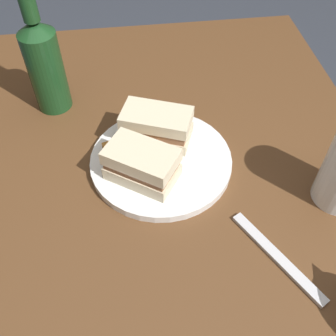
{
  "coord_description": "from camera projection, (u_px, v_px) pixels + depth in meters",
  "views": [
    {
      "loc": [
        0.39,
        -0.06,
        1.28
      ],
      "look_at": [
        -0.04,
        -0.01,
        0.78
      ],
      "focal_mm": 41.95,
      "sensor_mm": 36.0,
      "label": 1
    }
  ],
  "objects": [
    {
      "name": "sandwich_half_right",
      "position": [
        142.0,
        164.0,
        0.65
      ],
      "size": [
        0.12,
        0.13,
        0.06
      ],
      "color": "beige",
      "rests_on": "plate"
    },
    {
      "name": "fork",
      "position": [
        277.0,
        257.0,
        0.58
      ],
      "size": [
        0.17,
        0.1,
        0.01
      ],
      "primitive_type": "cube",
      "rotation": [
        0.0,
        0.0,
        0.5
      ],
      "color": "silver",
      "rests_on": "dining_table"
    },
    {
      "name": "potato_wedge_middle",
      "position": [
        139.0,
        166.0,
        0.67
      ],
      "size": [
        0.03,
        0.05,
        0.02
      ],
      "primitive_type": "cube",
      "rotation": [
        0.0,
        0.0,
        1.79
      ],
      "color": "#AD702D",
      "rests_on": "plate"
    },
    {
      "name": "potato_wedge_front",
      "position": [
        144.0,
        150.0,
        0.7
      ],
      "size": [
        0.05,
        0.05,
        0.02
      ],
      "primitive_type": "cube",
      "rotation": [
        0.0,
        0.0,
        3.99
      ],
      "color": "gold",
      "rests_on": "plate"
    },
    {
      "name": "cider_bottle",
      "position": [
        44.0,
        63.0,
        0.74
      ],
      "size": [
        0.07,
        0.07,
        0.26
      ],
      "color": "#19421E",
      "rests_on": "dining_table"
    },
    {
      "name": "potato_wedge_back",
      "position": [
        137.0,
        153.0,
        0.69
      ],
      "size": [
        0.05,
        0.04,
        0.02
      ],
      "primitive_type": "cube",
      "rotation": [
        0.0,
        0.0,
        2.45
      ],
      "color": "#AD702D",
      "rests_on": "plate"
    },
    {
      "name": "plate",
      "position": [
        161.0,
        161.0,
        0.7
      ],
      "size": [
        0.25,
        0.25,
        0.02
      ],
      "primitive_type": "cylinder",
      "color": "white",
      "rests_on": "dining_table"
    },
    {
      "name": "dining_table",
      "position": [
        173.0,
        288.0,
        0.95
      ],
      "size": [
        1.11,
        0.78,
        0.75
      ],
      "primitive_type": "cube",
      "color": "brown",
      "rests_on": "ground"
    },
    {
      "name": "potato_wedge_left_edge",
      "position": [
        143.0,
        141.0,
        0.71
      ],
      "size": [
        0.05,
        0.03,
        0.02
      ],
      "primitive_type": "cube",
      "rotation": [
        0.0,
        0.0,
        0.22
      ],
      "color": "gold",
      "rests_on": "plate"
    },
    {
      "name": "potato_wedge_right_edge",
      "position": [
        113.0,
        154.0,
        0.69
      ],
      "size": [
        0.06,
        0.04,
        0.02
      ],
      "primitive_type": "cube",
      "rotation": [
        0.0,
        0.0,
        3.44
      ],
      "color": "#AD702D",
      "rests_on": "plate"
    },
    {
      "name": "sandwich_half_left",
      "position": [
        157.0,
        126.0,
        0.71
      ],
      "size": [
        0.11,
        0.14,
        0.06
      ],
      "color": "beige",
      "rests_on": "plate"
    }
  ]
}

